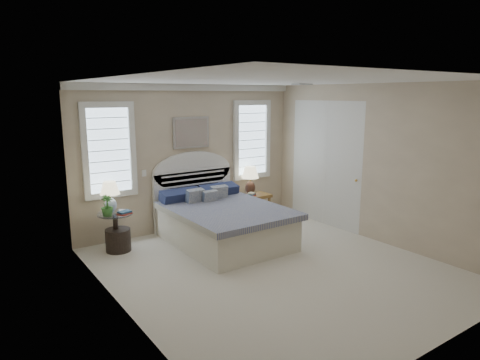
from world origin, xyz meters
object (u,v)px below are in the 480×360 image
(nightstand_right, at_px, (257,201))
(floor_pot, at_px, (118,240))
(lamp_left, at_px, (110,193))
(lamp_right, at_px, (250,177))
(bed, at_px, (221,220))
(side_table_left, at_px, (116,228))

(nightstand_right, distance_m, floor_pot, 2.95)
(nightstand_right, xyz_separation_m, lamp_left, (-2.97, 0.02, 0.56))
(nightstand_right, bearing_deg, lamp_right, 126.51)
(lamp_left, bearing_deg, bed, -22.92)
(nightstand_right, height_order, floor_pot, nightstand_right)
(floor_pot, height_order, lamp_left, lamp_left)
(floor_pot, bearing_deg, lamp_right, 5.11)
(bed, height_order, nightstand_right, bed)
(bed, height_order, lamp_right, bed)
(bed, bearing_deg, side_table_left, 160.26)
(nightstand_right, distance_m, lamp_left, 3.03)
(side_table_left, height_order, lamp_left, lamp_left)
(bed, bearing_deg, lamp_left, 157.08)
(bed, relative_size, lamp_left, 4.45)
(side_table_left, relative_size, floor_pot, 1.56)
(side_table_left, distance_m, lamp_left, 0.57)
(bed, relative_size, nightstand_right, 4.29)
(nightstand_right, xyz_separation_m, lamp_right, (-0.09, 0.12, 0.49))
(bed, height_order, floor_pot, bed)
(nightstand_right, xyz_separation_m, floor_pot, (-2.94, -0.14, -0.20))
(side_table_left, bearing_deg, lamp_right, 4.32)
(side_table_left, xyz_separation_m, lamp_right, (2.86, 0.22, 0.49))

